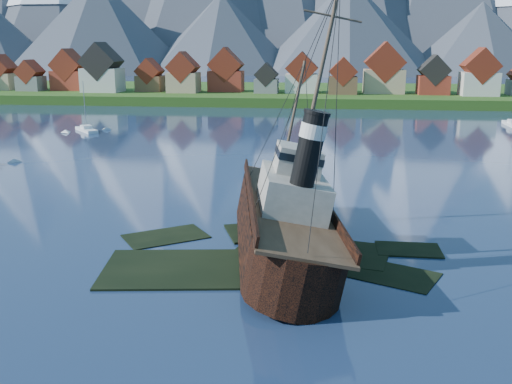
# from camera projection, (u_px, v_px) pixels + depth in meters

# --- Properties ---
(ground) EXTENTS (1400.00, 1400.00, 0.00)m
(ground) POSITION_uv_depth(u_px,v_px,m) (245.00, 262.00, 51.10)
(ground) COLOR #1B2C4C
(ground) RESTS_ON ground
(shoal) EXTENTS (31.71, 21.24, 1.14)m
(shoal) POSITION_uv_depth(u_px,v_px,m) (267.00, 258.00, 53.04)
(shoal) COLOR black
(shoal) RESTS_ON ground
(shore_bank) EXTENTS (600.00, 80.00, 3.20)m
(shore_bank) POSITION_uv_depth(u_px,v_px,m) (309.00, 97.00, 214.51)
(shore_bank) COLOR #1B4012
(shore_bank) RESTS_ON ground
(seawall) EXTENTS (600.00, 2.50, 2.00)m
(seawall) POSITION_uv_depth(u_px,v_px,m) (304.00, 108.00, 177.98)
(seawall) COLOR #3F3D38
(seawall) RESTS_ON ground
(town) EXTENTS (250.96, 16.69, 17.30)m
(town) POSITION_uv_depth(u_px,v_px,m) (212.00, 75.00, 199.07)
(town) COLOR maroon
(town) RESTS_ON ground
(tugboat_wreck) EXTENTS (7.48, 32.25, 25.55)m
(tugboat_wreck) POSITION_uv_depth(u_px,v_px,m) (279.00, 215.00, 54.24)
(tugboat_wreck) COLOR black
(tugboat_wreck) RESTS_ON ground
(sailboat_c) EXTENTS (7.77, 8.35, 11.77)m
(sailboat_c) POSITION_uv_depth(u_px,v_px,m) (86.00, 130.00, 129.08)
(sailboat_c) COLOR white
(sailboat_c) RESTS_ON ground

